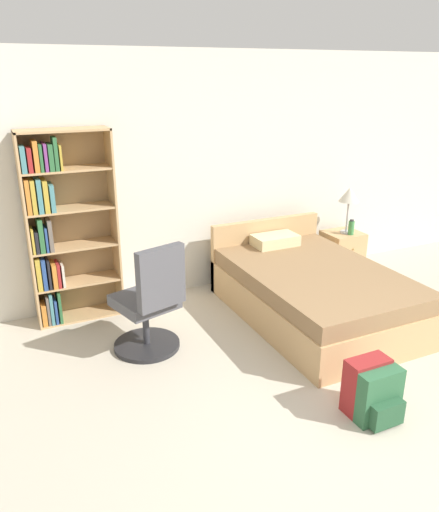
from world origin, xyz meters
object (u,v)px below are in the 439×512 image
object	(u,v)px
bookshelf	(60,228)
office_chair	(150,306)
water_bottle	(351,227)
backpack_green	(376,395)
backpack_red	(367,387)
bed	(311,290)
nightstand	(342,252)
table_lamp	(349,196)

from	to	relation	value
bookshelf	office_chair	xyz separation A→B (m)	(0.57, -0.98, -0.52)
water_bottle	backpack_green	distance (m)	2.86
office_chair	backpack_green	distance (m)	1.98
office_chair	water_bottle	distance (m)	2.89
backpack_green	backpack_red	bearing A→B (deg)	95.22
bookshelf	water_bottle	size ratio (longest dim) A/B	10.02
bookshelf	bed	xyz separation A→B (m)	(2.27, -0.98, -0.69)
backpack_red	backpack_green	bearing A→B (deg)	-84.78
bookshelf	bed	bearing A→B (deg)	-23.42
bookshelf	nightstand	xyz separation A→B (m)	(3.33, -0.12, -0.71)
nightstand	backpack_green	distance (m)	2.90
bed	water_bottle	distance (m)	1.37
office_chair	table_lamp	distance (m)	2.95
backpack_green	bookshelf	bearing A→B (deg)	124.46
bed	backpack_green	distance (m)	1.65
nightstand	backpack_green	bearing A→B (deg)	-123.11
office_chair	backpack_red	bearing A→B (deg)	-51.61
bed	water_bottle	size ratio (longest dim) A/B	11.14
bed	office_chair	world-z (taller)	office_chair
backpack_green	bed	bearing A→B (deg)	71.59
office_chair	nightstand	size ratio (longest dim) A/B	2.06
water_bottle	backpack_green	world-z (taller)	water_bottle
bed	table_lamp	world-z (taller)	table_lamp
nightstand	backpack_red	size ratio (longest dim) A/B	1.18
table_lamp	water_bottle	bearing A→B (deg)	-83.67
bookshelf	bed	world-z (taller)	bookshelf
backpack_green	backpack_red	distance (m)	0.09
office_chair	bed	bearing A→B (deg)	-0.12
office_chair	backpack_green	world-z (taller)	office_chair
office_chair	backpack_green	xyz separation A→B (m)	(1.18, -1.57, -0.25)
bed	table_lamp	bearing A→B (deg)	37.83
bed	backpack_red	world-z (taller)	bed
nightstand	water_bottle	xyz separation A→B (m)	(0.03, -0.10, 0.34)
bookshelf	table_lamp	xyz separation A→B (m)	(3.35, -0.14, -0.00)
bed	bookshelf	bearing A→B (deg)	156.58
office_chair	water_bottle	xyz separation A→B (m)	(2.79, 0.76, 0.15)
bed	nightstand	xyz separation A→B (m)	(1.06, 0.86, -0.02)
bed	backpack_red	size ratio (longest dim) A/B	4.90
office_chair	water_bottle	world-z (taller)	office_chair
backpack_red	bookshelf	bearing A→B (deg)	125.31
bookshelf	water_bottle	bearing A→B (deg)	-3.78
backpack_green	nightstand	bearing A→B (deg)	56.89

